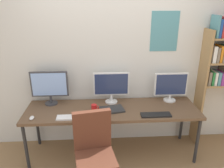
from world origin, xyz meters
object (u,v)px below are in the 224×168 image
object	(u,v)px
monitor_right	(171,86)
computer_mouse	(32,118)
laptop_closed	(112,109)
monitor_left	(50,86)
coffee_mug	(94,108)
monitor_center	(111,86)
keyboard_left	(70,117)
keyboard_right	(156,115)
desk	(112,112)
office_chair	(95,161)

from	to	relation	value
monitor_right	computer_mouse	size ratio (longest dim) A/B	5.07
computer_mouse	laptop_closed	world-z (taller)	computer_mouse
monitor_left	coffee_mug	size ratio (longest dim) A/B	4.92
monitor_center	laptop_closed	size ratio (longest dim) A/B	1.61
monitor_left	computer_mouse	distance (m)	0.53
keyboard_left	laptop_closed	distance (m)	0.58
keyboard_right	computer_mouse	size ratio (longest dim) A/B	4.13
keyboard_right	coffee_mug	bearing A→B (deg)	166.87
monitor_right	keyboard_left	world-z (taller)	monitor_right
keyboard_left	coffee_mug	world-z (taller)	coffee_mug
monitor_left	keyboard_left	world-z (taller)	monitor_left
desk	laptop_closed	distance (m)	0.08
office_chair	laptop_closed	xyz separation A→B (m)	(0.24, 0.62, 0.35)
monitor_left	monitor_center	xyz separation A→B (m)	(0.88, -0.00, -0.02)
desk	computer_mouse	world-z (taller)	computer_mouse
monitor_right	laptop_closed	world-z (taller)	monitor_right
desk	keyboard_left	size ratio (longest dim) A/B	7.11
monitor_right	keyboard_left	xyz separation A→B (m)	(-1.44, -0.44, -0.23)
monitor_left	keyboard_left	distance (m)	0.61
monitor_right	laptop_closed	distance (m)	0.95
laptop_closed	monitor_left	bearing A→B (deg)	152.66
desk	keyboard_left	world-z (taller)	keyboard_left
computer_mouse	monitor_right	bearing A→B (deg)	12.72
desk	computer_mouse	distance (m)	1.07
monitor_center	keyboard_right	bearing A→B (deg)	-38.30
coffee_mug	keyboard_right	bearing A→B (deg)	-13.13
monitor_right	laptop_closed	bearing A→B (deg)	-163.79
office_chair	keyboard_right	world-z (taller)	office_chair
monitor_center	keyboard_left	xyz separation A→B (m)	(-0.56, -0.44, -0.25)
office_chair	monitor_center	xyz separation A→B (m)	(0.25, 0.87, 0.60)
office_chair	monitor_right	world-z (taller)	monitor_right
monitor_center	computer_mouse	bearing A→B (deg)	-157.40
office_chair	coffee_mug	world-z (taller)	office_chair
keyboard_right	coffee_mug	world-z (taller)	coffee_mug
monitor_center	keyboard_left	size ratio (longest dim) A/B	1.53
monitor_left	computer_mouse	bearing A→B (deg)	-110.59
monitor_right	keyboard_right	xyz separation A→B (m)	(-0.32, -0.44, -0.23)
desk	monitor_left	xyz separation A→B (m)	(-0.88, 0.21, 0.33)
laptop_closed	coffee_mug	distance (m)	0.24
office_chair	monitor_center	bearing A→B (deg)	74.29
office_chair	keyboard_right	xyz separation A→B (m)	(0.81, 0.43, 0.35)
computer_mouse	keyboard_left	bearing A→B (deg)	-1.05
desk	keyboard_right	bearing A→B (deg)	-22.33
keyboard_right	computer_mouse	xyz separation A→B (m)	(-1.60, 0.01, 0.01)
monitor_right	keyboard_right	distance (m)	0.59
keyboard_left	keyboard_right	size ratio (longest dim) A/B	0.85
desk	keyboard_left	xyz separation A→B (m)	(-0.56, -0.23, 0.06)
keyboard_right	coffee_mug	xyz separation A→B (m)	(-0.81, 0.19, 0.04)
office_chair	monitor_left	distance (m)	1.24
desk	office_chair	bearing A→B (deg)	-110.39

